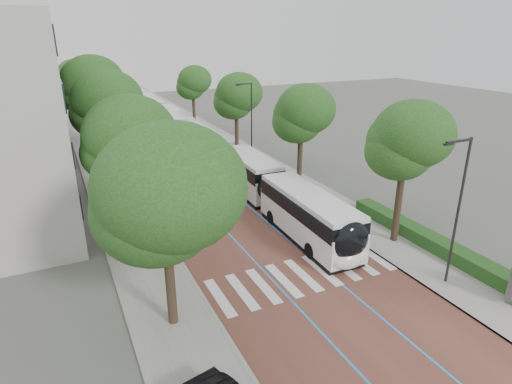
# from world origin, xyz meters

# --- Properties ---
(ground) EXTENTS (160.00, 160.00, 0.00)m
(ground) POSITION_xyz_m (0.00, 0.00, 0.00)
(ground) COLOR #51544C
(ground) RESTS_ON ground
(road) EXTENTS (11.00, 140.00, 0.02)m
(road) POSITION_xyz_m (0.00, 40.00, 0.01)
(road) COLOR #572F27
(road) RESTS_ON ground
(sidewalk_left) EXTENTS (4.00, 140.00, 0.12)m
(sidewalk_left) POSITION_xyz_m (-7.50, 40.00, 0.06)
(sidewalk_left) COLOR gray
(sidewalk_left) RESTS_ON ground
(sidewalk_right) EXTENTS (4.00, 140.00, 0.12)m
(sidewalk_right) POSITION_xyz_m (7.50, 40.00, 0.06)
(sidewalk_right) COLOR gray
(sidewalk_right) RESTS_ON ground
(kerb_left) EXTENTS (0.20, 140.00, 0.14)m
(kerb_left) POSITION_xyz_m (-5.60, 40.00, 0.06)
(kerb_left) COLOR gray
(kerb_left) RESTS_ON ground
(kerb_right) EXTENTS (0.20, 140.00, 0.14)m
(kerb_right) POSITION_xyz_m (5.60, 40.00, 0.06)
(kerb_right) COLOR gray
(kerb_right) RESTS_ON ground
(zebra_crossing) EXTENTS (10.55, 3.60, 0.01)m
(zebra_crossing) POSITION_xyz_m (0.20, 1.00, 0.03)
(zebra_crossing) COLOR silver
(zebra_crossing) RESTS_ON ground
(lane_line_left) EXTENTS (0.12, 126.00, 0.01)m
(lane_line_left) POSITION_xyz_m (-1.60, 40.00, 0.02)
(lane_line_left) COLOR #2A83D5
(lane_line_left) RESTS_ON road
(lane_line_right) EXTENTS (0.12, 126.00, 0.01)m
(lane_line_right) POSITION_xyz_m (1.60, 40.00, 0.02)
(lane_line_right) COLOR #2A83D5
(lane_line_right) RESTS_ON road
(hedge) EXTENTS (1.20, 14.00, 0.80)m
(hedge) POSITION_xyz_m (9.10, 0.00, 0.52)
(hedge) COLOR #1A4417
(hedge) RESTS_ON sidewalk_right
(streetlight_near) EXTENTS (1.82, 0.20, 8.00)m
(streetlight_near) POSITION_xyz_m (6.62, -3.00, 4.82)
(streetlight_near) COLOR #28282A
(streetlight_near) RESTS_ON sidewalk_right
(streetlight_far) EXTENTS (1.82, 0.20, 8.00)m
(streetlight_far) POSITION_xyz_m (6.62, 22.00, 4.82)
(streetlight_far) COLOR #28282A
(streetlight_far) RESTS_ON sidewalk_right
(lamp_post_left) EXTENTS (0.14, 0.14, 8.00)m
(lamp_post_left) POSITION_xyz_m (-6.10, 8.00, 4.12)
(lamp_post_left) COLOR #28282A
(lamp_post_left) RESTS_ON sidewalk_left
(trees_left) EXTENTS (6.44, 60.78, 10.20)m
(trees_left) POSITION_xyz_m (-7.50, 22.16, 6.68)
(trees_left) COLOR black
(trees_left) RESTS_ON ground
(trees_right) EXTENTS (5.25, 46.81, 8.59)m
(trees_right) POSITION_xyz_m (7.70, 22.12, 5.98)
(trees_right) COLOR black
(trees_right) RESTS_ON ground
(lead_bus) EXTENTS (3.05, 18.46, 3.20)m
(lead_bus) POSITION_xyz_m (2.92, 8.56, 1.63)
(lead_bus) COLOR black
(lead_bus) RESTS_ON ground
(bus_queued_0) EXTENTS (2.60, 12.41, 3.20)m
(bus_queued_0) POSITION_xyz_m (2.57, 24.66, 1.62)
(bus_queued_0) COLOR white
(bus_queued_0) RESTS_ON ground
(bus_queued_1) EXTENTS (2.86, 12.46, 3.20)m
(bus_queued_1) POSITION_xyz_m (2.83, 36.86, 1.62)
(bus_queued_1) COLOR white
(bus_queued_1) RESTS_ON ground
(bus_queued_2) EXTENTS (2.91, 12.47, 3.20)m
(bus_queued_2) POSITION_xyz_m (2.70, 50.20, 1.62)
(bus_queued_2) COLOR white
(bus_queued_2) RESTS_ON ground
(bus_queued_3) EXTENTS (2.82, 12.45, 3.20)m
(bus_queued_3) POSITION_xyz_m (2.69, 62.90, 1.62)
(bus_queued_3) COLOR white
(bus_queued_3) RESTS_ON ground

